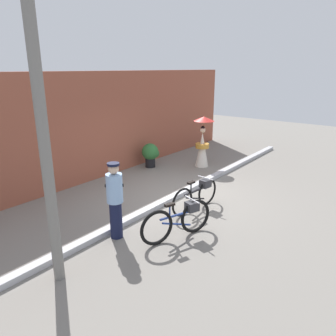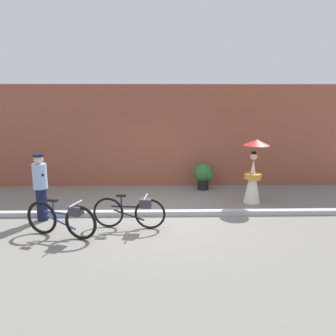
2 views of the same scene
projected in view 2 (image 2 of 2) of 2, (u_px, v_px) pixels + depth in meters
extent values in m
plane|color=gray|center=(151.00, 215.00, 8.98)|extent=(30.00, 30.00, 0.00)
cube|color=brown|center=(152.00, 136.00, 11.76)|extent=(14.00, 0.40, 3.38)
cube|color=#B2B2B7|center=(151.00, 213.00, 8.97)|extent=(14.00, 0.20, 0.12)
torus|color=black|center=(81.00, 223.00, 7.41)|extent=(0.74, 0.32, 0.76)
torus|color=black|center=(42.00, 218.00, 7.71)|extent=(0.74, 0.32, 0.76)
cube|color=navy|center=(60.00, 213.00, 7.53)|extent=(0.79, 0.31, 0.04)
cube|color=navy|center=(61.00, 222.00, 7.57)|extent=(0.69, 0.27, 0.26)
cylinder|color=navy|center=(53.00, 207.00, 7.56)|extent=(0.03, 0.03, 0.31)
cube|color=black|center=(53.00, 200.00, 7.52)|extent=(0.24, 0.16, 0.05)
cylinder|color=silver|center=(76.00, 204.00, 7.36)|extent=(0.19, 0.46, 0.03)
cube|color=#333338|center=(76.00, 211.00, 7.39)|extent=(0.32, 0.29, 0.20)
torus|color=black|center=(150.00, 214.00, 8.02)|extent=(0.72, 0.14, 0.72)
torus|color=black|center=(108.00, 213.00, 8.10)|extent=(0.72, 0.14, 0.72)
cube|color=black|center=(129.00, 207.00, 8.03)|extent=(0.82, 0.13, 0.04)
cube|color=black|center=(129.00, 215.00, 8.07)|extent=(0.72, 0.11, 0.26)
cylinder|color=black|center=(121.00, 202.00, 8.02)|extent=(0.03, 0.03, 0.30)
cube|color=black|center=(121.00, 195.00, 7.99)|extent=(0.23, 0.11, 0.05)
cylinder|color=silver|center=(146.00, 197.00, 7.94)|extent=(0.09, 0.48, 0.03)
cube|color=#333338|center=(146.00, 203.00, 7.97)|extent=(0.28, 0.25, 0.20)
cylinder|color=#141938|center=(42.00, 204.00, 8.56)|extent=(0.26, 0.26, 0.81)
cylinder|color=#8CB2E0|center=(40.00, 176.00, 8.41)|extent=(0.34, 0.34, 0.61)
sphere|color=#D8B293|center=(38.00, 159.00, 8.32)|extent=(0.22, 0.22, 0.22)
cylinder|color=black|center=(38.00, 155.00, 8.30)|extent=(0.25, 0.25, 0.05)
cube|color=black|center=(40.00, 174.00, 8.40)|extent=(0.28, 0.31, 0.06)
cone|color=silver|center=(252.00, 181.00, 9.95)|extent=(0.48, 0.48, 1.25)
cylinder|color=#C1842D|center=(253.00, 176.00, 9.92)|extent=(0.49, 0.49, 0.16)
sphere|color=beige|center=(254.00, 156.00, 9.80)|extent=(0.20, 0.20, 0.20)
sphere|color=black|center=(254.00, 154.00, 9.78)|extent=(0.15, 0.15, 0.15)
cylinder|color=olive|center=(256.00, 152.00, 9.78)|extent=(0.02, 0.02, 0.55)
cone|color=red|center=(257.00, 142.00, 9.72)|extent=(0.74, 0.74, 0.16)
cylinder|color=black|center=(203.00, 184.00, 11.42)|extent=(0.36, 0.36, 0.33)
sphere|color=#2D6B33|center=(203.00, 172.00, 11.33)|extent=(0.60, 0.60, 0.60)
sphere|color=#2D6B33|center=(208.00, 175.00, 11.26)|extent=(0.33, 0.33, 0.33)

